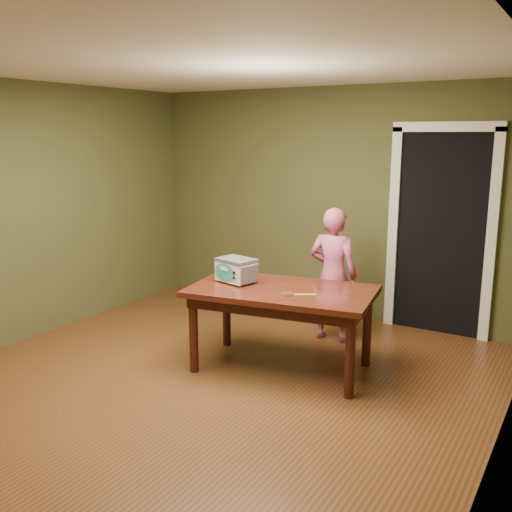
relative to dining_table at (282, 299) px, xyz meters
The scene contains 8 objects.
floor 1.06m from the dining_table, 116.27° to the right, with size 5.00×5.00×0.00m, color brown.
room_shell 1.35m from the dining_table, 116.27° to the right, with size 4.52×5.02×2.61m.
doorway 2.27m from the dining_table, 65.41° to the left, with size 1.10×0.66×2.25m.
dining_table is the anchor object (origin of this frame).
toy_oven 0.51m from the dining_table, behind, with size 0.40×0.31×0.22m.
baking_pan 0.25m from the dining_table, 50.62° to the right, with size 0.10×0.10×0.02m.
spatula 0.30m from the dining_table, 16.54° to the right, with size 0.18×0.03×0.01m, color #E3C463.
child 0.93m from the dining_table, 85.05° to the left, with size 0.50×0.33×1.37m, color #C8527D.
Camera 1 is at (2.70, -3.49, 2.09)m, focal length 40.00 mm.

